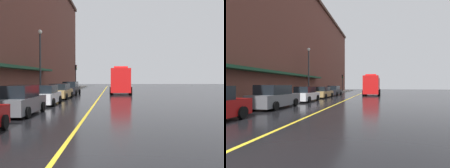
{
  "view_description": "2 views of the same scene",
  "coord_description": "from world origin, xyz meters",
  "views": [
    {
      "loc": [
        1.61,
        -7.23,
        2.24
      ],
      "look_at": [
        1.37,
        27.15,
        1.36
      ],
      "focal_mm": 43.25,
      "sensor_mm": 36.0,
      "label": 1
    },
    {
      "loc": [
        3.88,
        -3.99,
        1.73
      ],
      "look_at": [
        -1.91,
        21.45,
        1.93
      ],
      "focal_mm": 29.31,
      "sensor_mm": 36.0,
      "label": 2
    }
  ],
  "objects": [
    {
      "name": "lane_center_stripe",
      "position": [
        0.0,
        25.0,
        0.0
      ],
      "size": [
        0.16,
        70.0,
        0.01
      ],
      "primitive_type": "cube",
      "color": "gold",
      "rests_on": "ground"
    },
    {
      "name": "sidewalk_left",
      "position": [
        -6.2,
        25.0,
        0.07
      ],
      "size": [
        2.4,
        70.0,
        0.15
      ],
      "primitive_type": "cube",
      "color": "#9E9B93",
      "rests_on": "ground"
    },
    {
      "name": "traffic_light_near",
      "position": [
        -5.29,
        41.51,
        3.16
      ],
      "size": [
        0.38,
        0.36,
        4.3
      ],
      "color": "#232326",
      "rests_on": "sidewalk_left"
    },
    {
      "name": "parked_car_1",
      "position": [
        -3.98,
        8.66,
        0.82
      ],
      "size": [
        2.15,
        4.77,
        1.76
      ],
      "rotation": [
        0.0,
        0.0,
        1.56
      ],
      "color": "#595B60",
      "rests_on": "ground"
    },
    {
      "name": "parked_car_4",
      "position": [
        -3.86,
        26.92,
        0.78
      ],
      "size": [
        2.06,
        4.63,
        1.67
      ],
      "rotation": [
        0.0,
        0.0,
        1.56
      ],
      "color": "black",
      "rests_on": "ground"
    },
    {
      "name": "fire_truck",
      "position": [
        2.57,
        29.39,
        1.71
      ],
      "size": [
        2.99,
        7.78,
        3.59
      ],
      "rotation": [
        0.0,
        0.0,
        -1.6
      ],
      "color": "red",
      "rests_on": "ground"
    },
    {
      "name": "parked_car_3",
      "position": [
        -3.97,
        20.73,
        0.74
      ],
      "size": [
        2.14,
        4.73,
        1.56
      ],
      "rotation": [
        0.0,
        0.0,
        1.54
      ],
      "color": "#A5844C",
      "rests_on": "ground"
    },
    {
      "name": "street_lamp_left",
      "position": [
        -5.95,
        20.39,
        4.4
      ],
      "size": [
        0.44,
        0.44,
        6.94
      ],
      "color": "#33383D",
      "rests_on": "sidewalk_left"
    },
    {
      "name": "parked_car_2",
      "position": [
        -3.92,
        14.52,
        0.76
      ],
      "size": [
        2.03,
        4.4,
        1.6
      ],
      "rotation": [
        0.0,
        0.0,
        1.58
      ],
      "color": "silver",
      "rests_on": "ground"
    },
    {
      "name": "ground_plane",
      "position": [
        0.0,
        25.0,
        0.0
      ],
      "size": [
        112.0,
        112.0,
        0.0
      ],
      "primitive_type": "plane",
      "color": "black"
    }
  ]
}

